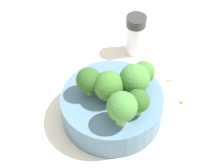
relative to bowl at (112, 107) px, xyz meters
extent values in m
plane|color=beige|center=(0.00, 0.00, -0.03)|extent=(3.00, 3.00, 0.00)
cylinder|color=slate|center=(0.00, 0.00, 0.00)|extent=(0.17, 0.17, 0.05)
cylinder|color=#8EB770|center=(-0.01, 0.05, 0.03)|extent=(0.03, 0.03, 0.02)
sphere|color=#28511E|center=(-0.01, 0.05, 0.05)|extent=(0.04, 0.04, 0.04)
cylinder|color=#84AD66|center=(0.01, 0.00, 0.04)|extent=(0.02, 0.02, 0.02)
sphere|color=#386B28|center=(0.01, 0.00, 0.05)|extent=(0.05, 0.05, 0.05)
cylinder|color=#84AD66|center=(-0.05, 0.01, 0.04)|extent=(0.02, 0.02, 0.02)
sphere|color=#386B28|center=(-0.05, 0.01, 0.06)|extent=(0.04, 0.04, 0.04)
cylinder|color=#8EB770|center=(0.02, 0.05, 0.04)|extent=(0.02, 0.02, 0.03)
sphere|color=#3D7533|center=(0.02, 0.05, 0.06)|extent=(0.05, 0.05, 0.05)
cylinder|color=#8EB770|center=(-0.03, 0.02, 0.04)|extent=(0.02, 0.02, 0.03)
sphere|color=#3D7533|center=(-0.03, 0.02, 0.06)|extent=(0.05, 0.05, 0.05)
cylinder|color=#7A9E5B|center=(0.02, -0.03, 0.04)|extent=(0.02, 0.02, 0.02)
sphere|color=#28511E|center=(0.02, -0.03, 0.06)|extent=(0.04, 0.04, 0.04)
cylinder|color=silver|center=(-0.14, -0.10, 0.01)|extent=(0.04, 0.04, 0.06)
cylinder|color=#2D2D2D|center=(-0.14, -0.10, 0.05)|extent=(0.04, 0.04, 0.02)
cube|color=tan|center=(-0.12, 0.05, -0.02)|extent=(0.01, 0.01, 0.01)
cube|color=tan|center=(-0.13, 0.00, -0.02)|extent=(0.01, 0.01, 0.01)
camera|label=1|loc=(0.24, 0.30, 0.48)|focal=60.00mm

